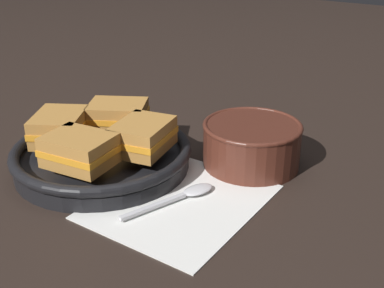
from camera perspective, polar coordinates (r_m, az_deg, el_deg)
The scene contains 9 objects.
ground_plane at distance 0.76m, azimuth -1.33°, elevation -4.39°, with size 4.00×4.00×0.00m, color black.
napkin at distance 0.70m, azimuth -1.34°, elevation -6.76°, with size 0.25×0.22×0.00m.
soup_bowl at distance 0.79m, azimuth 7.09°, elevation 0.27°, with size 0.16×0.16×0.07m.
spoon at distance 0.71m, azimuth -0.70°, elevation -5.95°, with size 0.15×0.06×0.01m.
skillet at distance 0.80m, azimuth -10.57°, elevation -1.40°, with size 0.29×0.29×0.04m.
sandwich_near_left at distance 0.73m, azimuth -13.19°, elevation -0.72°, with size 0.09×0.11×0.05m.
sandwich_near_right at distance 0.76m, azimuth -5.84°, elevation 0.94°, with size 0.11×0.10×0.05m.
sandwich_far_left at distance 0.84m, azimuth -8.77°, elevation 3.35°, with size 0.12×0.12×0.05m.
sandwich_far_right at distance 0.82m, azimuth -15.43°, elevation 1.95°, with size 0.13×0.12×0.05m.
Camera 1 is at (-0.53, -0.40, 0.37)m, focal length 45.00 mm.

